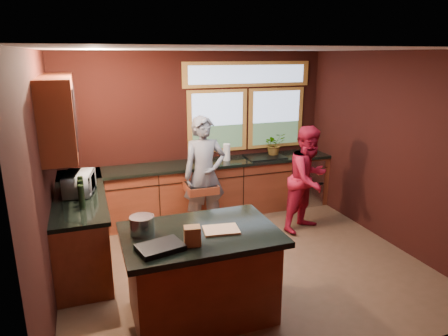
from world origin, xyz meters
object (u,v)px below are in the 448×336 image
island (201,273)px  stock_pot (142,225)px  person_red (308,179)px  cutting_board (221,230)px  person_grey (204,175)px

island → stock_pot: (-0.55, 0.15, 0.56)m
island → person_red: 2.65m
person_red → cutting_board: size_ratio=4.67×
stock_pot → island: bearing=-15.3°
person_red → cutting_board: person_red is taller
island → stock_pot: stock_pot is taller
island → person_grey: person_grey is taller
island → cutting_board: size_ratio=4.43×
person_grey → stock_pot: (-1.20, -1.84, 0.14)m
cutting_board → person_red: bearing=38.6°
person_red → stock_pot: (-2.70, -1.36, 0.22)m
cutting_board → stock_pot: stock_pot is taller
person_red → island: bearing=-168.1°
stock_pot → person_red: bearing=26.7°
cutting_board → stock_pot: 0.78m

